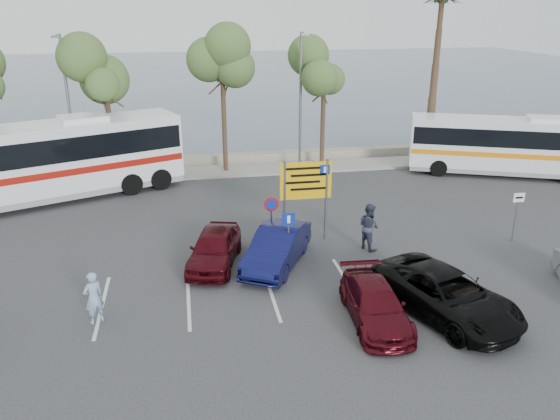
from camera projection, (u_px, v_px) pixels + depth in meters
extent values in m
plane|color=#303033|center=(297.00, 275.00, 20.60)|extent=(120.00, 120.00, 0.00)
cube|color=gray|center=(250.00, 170.00, 33.46)|extent=(44.00, 2.40, 0.15)
cube|color=gray|center=(246.00, 158.00, 35.22)|extent=(48.00, 0.80, 0.60)
plane|color=#3E4D64|center=(208.00, 78.00, 75.83)|extent=(140.00, 140.00, 0.00)
cylinder|color=#382619|center=(111.00, 133.00, 31.21)|extent=(0.28, 0.28, 5.04)
cylinder|color=#382619|center=(224.00, 124.00, 32.19)|extent=(0.28, 0.28, 5.60)
cylinder|color=#382619|center=(323.00, 124.00, 33.26)|extent=(0.28, 0.28, 5.18)
cylinder|color=#382619|center=(434.00, 81.00, 33.57)|extent=(0.48, 0.48, 10.00)
cylinder|color=slate|center=(70.00, 110.00, 29.99)|extent=(0.16, 0.16, 8.00)
cylinder|color=slate|center=(58.00, 35.00, 28.18)|extent=(0.12, 0.90, 0.12)
cube|color=slate|center=(56.00, 37.00, 27.74)|extent=(0.45, 0.25, 0.12)
cylinder|color=slate|center=(300.00, 103.00, 32.15)|extent=(0.16, 0.16, 8.00)
cylinder|color=slate|center=(303.00, 33.00, 30.33)|extent=(0.12, 0.90, 0.12)
cube|color=slate|center=(305.00, 34.00, 29.89)|extent=(0.45, 0.25, 0.12)
cylinder|color=slate|center=(285.00, 202.00, 22.92)|extent=(0.12, 0.12, 3.60)
cylinder|color=slate|center=(326.00, 200.00, 23.22)|extent=(0.12, 0.12, 3.60)
cube|color=#EAB00C|center=(306.00, 181.00, 22.75)|extent=(2.20, 0.06, 1.60)
cube|color=#0C2699|center=(325.00, 170.00, 22.69)|extent=(0.42, 0.01, 0.42)
cylinder|color=slate|center=(271.00, 226.00, 22.32)|extent=(0.07, 0.07, 2.20)
cylinder|color=#B20C0C|center=(271.00, 204.00, 21.95)|extent=(0.60, 0.03, 0.60)
cylinder|color=slate|center=(288.00, 241.00, 20.91)|extent=(0.07, 0.07, 2.20)
cube|color=#0C2699|center=(289.00, 219.00, 20.57)|extent=(0.50, 0.03, 0.50)
cylinder|color=slate|center=(515.00, 217.00, 23.21)|extent=(0.07, 0.07, 2.20)
cube|color=white|center=(519.00, 198.00, 22.88)|extent=(0.50, 0.03, 0.40)
cube|color=white|center=(46.00, 158.00, 27.65)|extent=(13.71, 7.92, 3.35)
cube|color=black|center=(44.00, 146.00, 27.44)|extent=(13.47, 7.85, 1.19)
cube|color=maroon|center=(48.00, 168.00, 27.84)|extent=(13.59, 7.89, 0.34)
cube|color=gray|center=(51.00, 189.00, 28.24)|extent=(13.57, 7.84, 0.63)
cube|color=white|center=(40.00, 122.00, 27.01)|extent=(2.80, 2.55, 0.27)
cube|color=white|center=(510.00, 143.00, 32.06)|extent=(11.54, 6.55, 2.82)
cube|color=black|center=(512.00, 135.00, 31.89)|extent=(11.34, 6.50, 1.00)
cube|color=orange|center=(509.00, 151.00, 32.23)|extent=(11.44, 6.53, 0.29)
cube|color=gray|center=(507.00, 166.00, 32.56)|extent=(11.42, 6.48, 0.53)
cube|color=white|center=(514.00, 118.00, 31.53)|extent=(2.34, 2.13, 0.23)
imported|color=#0E1145|center=(277.00, 247.00, 21.19)|extent=(3.52, 4.74, 1.49)
imported|color=#490C14|center=(375.00, 304.00, 17.46)|extent=(1.91, 4.24, 1.21)
imported|color=#430911|center=(214.00, 248.00, 21.23)|extent=(2.72, 4.47, 1.42)
imported|color=black|center=(446.00, 294.00, 17.81)|extent=(4.19, 5.86, 1.48)
imported|color=#86A5C3|center=(94.00, 298.00, 17.27)|extent=(0.78, 0.72, 1.78)
imported|color=#31354A|center=(369.00, 226.00, 22.57)|extent=(1.09, 1.19, 1.97)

